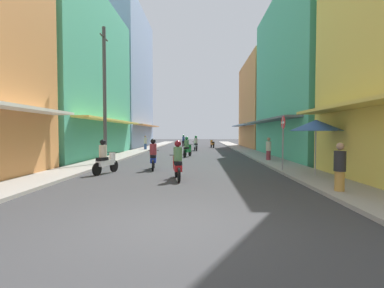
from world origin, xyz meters
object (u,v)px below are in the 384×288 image
object	(u,v)px
motorbike_black	(184,141)
motorbike_green	(187,148)
motorbike_white	(105,158)
street_sign_no_entry	(283,136)
motorbike_silver	(196,144)
motorbike_orange	(212,144)
pedestrian_foreground	(145,143)
motorbike_red	(177,162)
pedestrian_far	(340,169)
pedestrian_midway	(268,150)
motorbike_blue	(153,156)
utility_pole	(105,95)
vendor_umbrella	(316,125)

from	to	relation	value
motorbike_black	motorbike_green	bearing A→B (deg)	-85.66
motorbike_white	street_sign_no_entry	bearing A→B (deg)	3.33
motorbike_silver	motorbike_white	xyz separation A→B (m)	(-3.85, -16.62, 0.00)
motorbike_black	motorbike_silver	size ratio (longest dim) A/B	1.01
motorbike_white	motorbike_silver	bearing A→B (deg)	76.96
motorbike_orange	pedestrian_foreground	bearing A→B (deg)	-142.06
motorbike_red	motorbike_silver	xyz separation A→B (m)	(0.43, 18.15, 0.00)
pedestrian_far	pedestrian_midway	bearing A→B (deg)	88.80
motorbike_orange	pedestrian_far	distance (m)	26.82
motorbike_orange	motorbike_silver	bearing A→B (deg)	-108.55
motorbike_blue	pedestrian_far	world-z (taller)	motorbike_blue
motorbike_orange	utility_pole	bearing A→B (deg)	-110.28
pedestrian_far	vendor_umbrella	distance (m)	3.39
utility_pole	street_sign_no_entry	size ratio (longest dim) A/B	3.00
vendor_umbrella	motorbike_white	bearing A→B (deg)	173.37
motorbike_orange	motorbike_white	bearing A→B (deg)	-104.53
motorbike_green	motorbike_blue	size ratio (longest dim) A/B	0.98
motorbike_blue	street_sign_no_entry	bearing A→B (deg)	-9.40
motorbike_red	pedestrian_midway	world-z (taller)	motorbike_red
vendor_umbrella	utility_pole	distance (m)	11.36
vendor_umbrella	motorbike_blue	bearing A→B (deg)	160.20
pedestrian_foreground	utility_pole	bearing A→B (deg)	-88.78
motorbike_blue	vendor_umbrella	size ratio (longest dim) A/B	0.75
pedestrian_far	street_sign_no_entry	xyz separation A→B (m)	(-0.37, 4.57, 0.93)
pedestrian_midway	utility_pole	distance (m)	10.65
motorbike_green	pedestrian_foreground	world-z (taller)	pedestrian_foreground
vendor_umbrella	motorbike_green	bearing A→B (deg)	119.66
motorbike_white	pedestrian_far	xyz separation A→B (m)	(8.53, -4.10, 0.08)
motorbike_white	pedestrian_far	size ratio (longest dim) A/B	1.11
motorbike_black	pedestrian_far	size ratio (longest dim) A/B	1.15
motorbike_silver	pedestrian_midway	distance (m)	12.12
motorbike_red	motorbike_blue	size ratio (longest dim) A/B	1.00
motorbike_red	motorbike_white	world-z (taller)	same
pedestrian_foreground	pedestrian_far	bearing A→B (deg)	-64.46
pedestrian_far	utility_pole	bearing A→B (deg)	142.01
motorbike_red	motorbike_orange	bearing A→B (deg)	84.25
motorbike_white	street_sign_no_entry	distance (m)	8.24
motorbike_green	pedestrian_foreground	size ratio (longest dim) A/B	1.11
motorbike_green	motorbike_silver	size ratio (longest dim) A/B	0.98
vendor_umbrella	utility_pole	world-z (taller)	utility_pole
motorbike_white	vendor_umbrella	bearing A→B (deg)	-6.63
motorbike_green	motorbike_orange	distance (m)	13.84
motorbike_black	pedestrian_foreground	world-z (taller)	pedestrian_foreground
motorbike_black	pedestrian_far	bearing A→B (deg)	-77.86
motorbike_red	pedestrian_far	size ratio (longest dim) A/B	1.14
pedestrian_midway	utility_pole	bearing A→B (deg)	-168.45
motorbike_orange	pedestrian_midway	distance (m)	17.30
pedestrian_midway	pedestrian_far	xyz separation A→B (m)	(-0.20, -9.63, 0.00)
motorbike_silver	motorbike_white	distance (m)	17.06
motorbike_silver	vendor_umbrella	bearing A→B (deg)	-73.62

